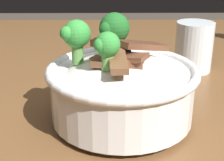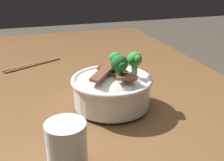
% 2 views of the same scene
% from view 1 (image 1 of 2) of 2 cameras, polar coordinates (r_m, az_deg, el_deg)
% --- Properties ---
extents(rice_bowl, '(0.20, 0.20, 0.15)m').
position_cam_1_polar(rice_bowl, '(0.45, 1.58, -0.56)').
color(rice_bowl, white).
rests_on(rice_bowl, dining_table).
extents(drinking_glass, '(0.07, 0.07, 0.09)m').
position_cam_1_polar(drinking_glass, '(0.66, 13.73, 5.06)').
color(drinking_glass, white).
rests_on(drinking_glass, dining_table).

